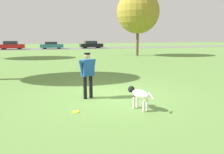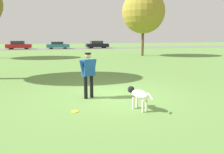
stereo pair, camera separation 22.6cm
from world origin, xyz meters
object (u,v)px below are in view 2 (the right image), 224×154
Objects in this scene: frisbee at (75,111)px; parked_car_black at (97,45)px; parked_car_red at (19,45)px; dog at (138,95)px; tree_far_right at (143,12)px; person at (88,71)px; parked_car_teal at (58,45)px.

parked_car_black reaches higher than frisbee.
dog is at bearing -76.52° from parked_car_red.
tree_far_right is at bearing -47.65° from parked_car_red.
frisbee is 0.05× the size of parked_car_red.
parked_car_teal is (-0.08, 32.61, -0.35)m from person.
tree_far_right is at bearing 60.86° from frisbee.
parked_car_black is (7.67, 34.00, 0.66)m from frisbee.
frisbee is 33.98m from parked_car_teal.
person reaches higher than parked_car_red.
parked_car_red is 13.62m from parked_car_black.
dog is 4.78× the size of frisbee.
person is 1.80m from frisbee.
frisbee is (-0.65, -1.36, -0.97)m from person.
parked_car_red reaches higher than parked_car_black.
tree_far_right is at bearing 36.60° from person.
parked_car_black is (5.76, 34.30, 0.20)m from dog.
parked_car_teal reaches higher than dog.
tree_far_right is at bearing -85.40° from parked_car_black.
dog is (1.26, -1.66, -0.52)m from person.
parked_car_black is at bearing 96.05° from tree_far_right.
person reaches higher than frisbee.
tree_far_right is 23.57m from parked_car_red.
person is 0.23× the size of tree_far_right.
person is at bearing -77.99° from parked_car_red.
person is 1.61× the size of dog.
parked_car_black reaches higher than dog.
dog is at bearing -87.21° from parked_car_teal.
parked_car_red is 6.52m from parked_car_teal.
dog is 34.78m from parked_car_black.
parked_car_black is (7.02, 32.64, -0.31)m from person.
parked_car_red is at bearing 177.34° from parked_car_teal.
parked_car_teal is (-8.91, 16.97, -4.23)m from tree_far_right.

